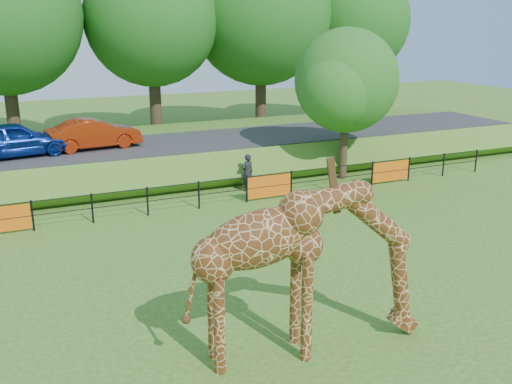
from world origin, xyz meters
The scene contains 10 objects.
ground centered at (0.00, 0.00, 0.00)m, with size 90.00×90.00×0.00m, color #336218.
giraffe centered at (-1.03, -2.42, 1.90)m, with size 5.33×0.98×3.80m, color #582D12, non-canonical shape.
perimeter_fence centered at (0.00, 8.00, 0.55)m, with size 28.07×0.10×1.10m, color black, non-canonical shape.
embankment centered at (0.00, 15.50, 0.65)m, with size 40.00×9.00×1.30m, color #336218.
road centered at (0.00, 14.00, 1.36)m, with size 40.00×5.00×0.12m, color #28292B.
car_blue centered at (-6.20, 13.82, 2.17)m, with size 1.78×4.42×1.50m, color #122F96.
car_red centered at (-2.86, 14.17, 2.10)m, with size 1.43×4.11×1.35m, color #A5280B.
visitor centered at (2.69, 9.55, 0.79)m, with size 0.58×0.38×1.59m, color black.
tree_east centered at (7.60, 9.63, 4.28)m, with size 5.40×4.71×6.76m.
bg_tree_line centered at (1.89, 22.00, 7.19)m, with size 37.30×8.80×11.82m.
Camera 1 is at (-6.54, -12.03, 6.87)m, focal length 40.00 mm.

